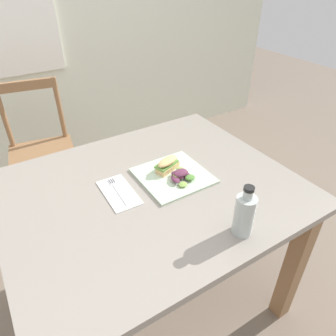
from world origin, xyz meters
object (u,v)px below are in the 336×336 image
at_px(plate_lunch, 173,176).
at_px(bottle_cold_brew, 244,217).
at_px(dining_table, 152,211).
at_px(fork_on_napkin, 117,189).
at_px(sandwich_half_front, 167,164).
at_px(chair_wooden_far, 42,151).

height_order(plate_lunch, bottle_cold_brew, bottle_cold_brew).
height_order(dining_table, fork_on_napkin, fork_on_napkin).
distance_m(sandwich_half_front, bottle_cold_brew, 0.43).
bearing_deg(chair_wooden_far, dining_table, -77.15).
height_order(chair_wooden_far, bottle_cold_brew, bottle_cold_brew).
bearing_deg(sandwich_half_front, plate_lunch, -87.88).
xyz_separation_m(dining_table, fork_on_napkin, (-0.12, 0.05, 0.13)).
distance_m(chair_wooden_far, fork_on_napkin, 1.04).
bearing_deg(dining_table, bottle_cold_brew, -69.63).
bearing_deg(dining_table, fork_on_napkin, 156.16).
bearing_deg(plate_lunch, chair_wooden_far, 108.86).
bearing_deg(dining_table, plate_lunch, 7.95).
bearing_deg(fork_on_napkin, plate_lunch, -9.22).
relative_size(dining_table, chair_wooden_far, 1.30).
bearing_deg(bottle_cold_brew, sandwich_half_front, 93.30).
height_order(plate_lunch, fork_on_napkin, plate_lunch).
bearing_deg(sandwich_half_front, fork_on_napkin, -179.02).
distance_m(plate_lunch, fork_on_napkin, 0.24).
relative_size(plate_lunch, fork_on_napkin, 1.48).
distance_m(plate_lunch, sandwich_half_front, 0.05).
distance_m(plate_lunch, bottle_cold_brew, 0.39).
xyz_separation_m(chair_wooden_far, plate_lunch, (0.35, -1.03, 0.30)).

